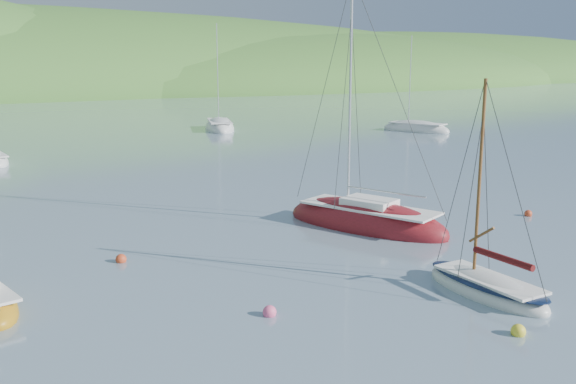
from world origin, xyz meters
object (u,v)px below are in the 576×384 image
sloop_red (366,222)px  distant_sloop_b (220,128)px  daysailer_white (487,288)px  distant_sloop_d (416,130)px

sloop_red → distant_sloop_b: (13.47, 44.46, -0.02)m
daysailer_white → distant_sloop_b: bearing=75.6°
sloop_red → distant_sloop_d: 44.54m
sloop_red → distant_sloop_b: bearing=52.9°
sloop_red → distant_sloop_b: size_ratio=0.98×
daysailer_white → distant_sloop_d: distant_sloop_d is taller
distant_sloop_d → sloop_red: bearing=-156.2°
sloop_red → distant_sloop_d: size_ratio=1.11×
distant_sloop_b → distant_sloop_d: 22.96m
distant_sloop_b → sloop_red: bearing=-85.9°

